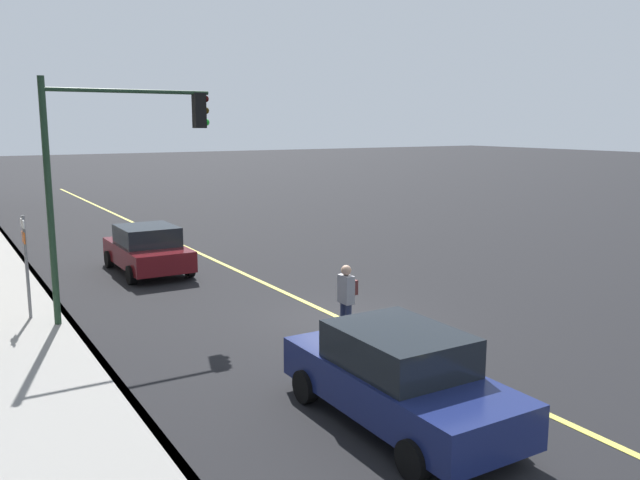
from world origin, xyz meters
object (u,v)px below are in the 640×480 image
car_navy (398,377)px  pedestrian_with_backpack (347,296)px  street_sign_post (26,260)px  car_maroon (147,249)px  traffic_light_mast (113,158)px

car_navy → pedestrian_with_backpack: size_ratio=2.62×
street_sign_post → pedestrian_with_backpack: bearing=-129.9°
car_maroon → car_navy: bearing=-179.0°
pedestrian_with_backpack → street_sign_post: bearing=50.1°
car_maroon → street_sign_post: bearing=134.8°
pedestrian_with_backpack → traffic_light_mast: size_ratio=0.29×
pedestrian_with_backpack → street_sign_post: (5.14, 6.14, 0.58)m
car_maroon → pedestrian_with_backpack: size_ratio=2.43×
car_navy → street_sign_post: (9.23, 4.48, 0.80)m
pedestrian_with_backpack → car_navy: bearing=158.0°
car_maroon → pedestrian_with_backpack: pedestrian_with_backpack is taller
car_navy → pedestrian_with_backpack: (4.09, -1.66, 0.22)m
car_navy → pedestrian_with_backpack: bearing=-22.0°
car_navy → street_sign_post: 10.29m
car_maroon → traffic_light_mast: 6.50m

